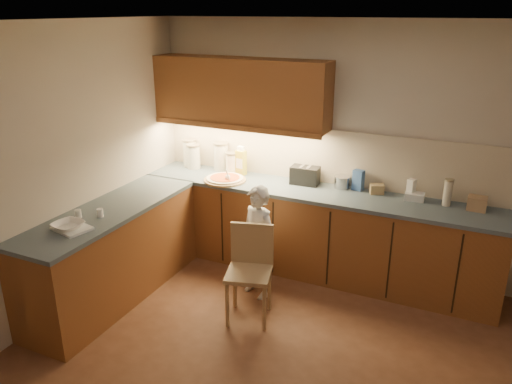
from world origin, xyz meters
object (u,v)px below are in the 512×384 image
(pizza_on_board, at_px, (225,179))
(child, at_px, (257,242))
(toaster, at_px, (305,175))
(wooden_chair, at_px, (250,265))
(oil_jug, at_px, (241,162))

(pizza_on_board, distance_m, child, 0.94)
(child, bearing_deg, toaster, 99.17)
(wooden_chair, height_order, toaster, toaster)
(pizza_on_board, distance_m, oil_jug, 0.31)
(child, height_order, toaster, child)
(pizza_on_board, relative_size, child, 0.41)
(wooden_chair, bearing_deg, pizza_on_board, 113.32)
(child, bearing_deg, wooden_chair, -55.43)
(child, distance_m, wooden_chair, 0.36)
(child, xyz_separation_m, toaster, (0.17, 0.84, 0.45))
(child, xyz_separation_m, wooden_chair, (0.09, -0.34, -0.06))
(child, distance_m, oil_jug, 1.14)
(wooden_chair, distance_m, oil_jug, 1.47)
(child, relative_size, wooden_chair, 1.30)
(wooden_chair, bearing_deg, toaster, 70.24)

